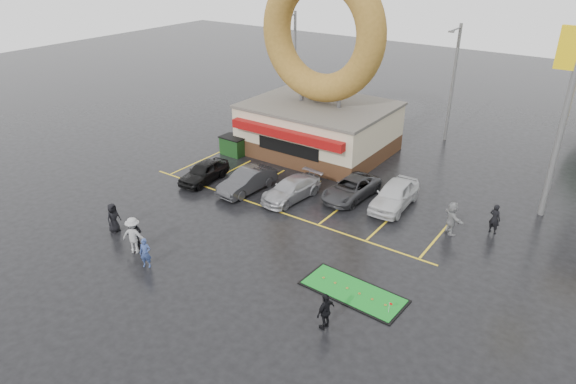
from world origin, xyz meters
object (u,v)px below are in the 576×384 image
Objects in this scene: person_blue at (145,253)px; person_cameraman at (326,311)px; car_white at (395,195)px; car_black at (204,172)px; donut_shop at (320,94)px; car_dgrey at (247,181)px; streetlight_left at (294,61)px; streetlight_mid at (453,81)px; car_grey at (351,188)px; car_silver at (291,189)px; dumpster at (234,146)px; putting_green at (353,292)px; shell_sign at (571,90)px.

person_blue is 0.92× the size of person_cameraman.
car_black is at bearing -164.82° from car_white.
donut_shop is 3.13× the size of car_dgrey.
car_black is 2.33× the size of person_cameraman.
streetlight_left is 14.04m from streetlight_mid.
car_grey is at bearing -44.09° from streetlight_left.
car_dgrey is (-0.04, -8.46, -3.75)m from donut_shop.
streetlight_mid is 16.71m from car_silver.
car_silver is at bearing 7.70° from car_black.
person_cameraman is 0.94× the size of dumpster.
donut_shop is 3.41× the size of car_black.
donut_shop is at bearing 117.49° from car_silver.
streetlight_mid is 25.17m from person_cameraman.
donut_shop is 8.88m from car_grey.
car_white reaches higher than dumpster.
car_dgrey is at bearing -65.68° from streetlight_left.
person_blue reaches higher than dumpster.
car_dgrey is at bearing -158.56° from car_silver.
donut_shop is at bearing 42.58° from dumpster.
putting_green is (13.93, -4.94, -0.64)m from car_black.
car_silver is 0.96× the size of car_white.
streetlight_left is 2.09× the size of car_dgrey.
person_blue reaches higher than putting_green.
streetlight_left reaches higher than person_blue.
shell_sign is 24.46m from streetlight_left.
person_cameraman is (2.25, -11.59, 0.07)m from car_white.
person_blue reaches higher than car_grey.
putting_green is (17.60, -20.82, -4.74)m from streetlight_left.
car_silver is at bearing -56.04° from streetlight_left.
car_silver is 2.85× the size of person_blue.
shell_sign is at bearing 19.21° from person_blue.
car_white is (11.86, 3.90, 0.11)m from car_black.
car_black is at bearing 87.59° from person_blue.
putting_green is at bearing -165.63° from person_cameraman.
car_black is at bearing -161.75° from car_silver.
person_blue reaches higher than car_black.
car_black is at bearing -110.45° from donut_shop.
streetlight_left is at bearing 131.03° from car_silver.
putting_green is at bearing -49.79° from streetlight_left.
donut_shop reaches higher than car_white.
streetlight_left is at bearing 130.21° from putting_green.
streetlight_left reaches higher than putting_green.
car_white is at bearing 25.94° from car_dgrey.
car_white is 0.94× the size of putting_green.
person_cameraman is at bearing -108.44° from shell_sign.
shell_sign reaches higher than car_silver.
person_blue is 15.01m from dumpster.
person_cameraman is at bearing -41.36° from car_silver.
streetlight_left is 5.31× the size of person_cameraman.
car_black is (-19.33, -7.97, -6.70)m from shell_sign.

